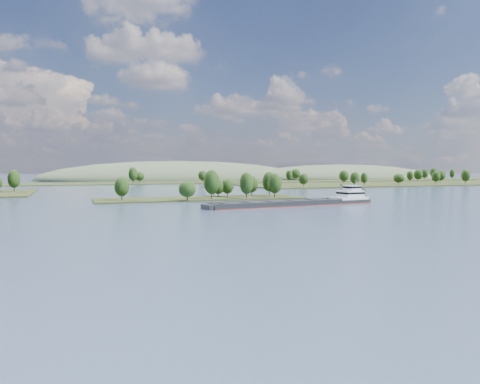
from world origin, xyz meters
name	(u,v)px	position (x,y,z in m)	size (l,w,h in m)	color
ground	(244,210)	(0.00, 120.00, 0.00)	(1800.00, 1800.00, 0.00)	#3C5068
tree_island	(215,191)	(6.68, 178.92, 3.87)	(100.00, 32.84, 14.81)	#262F15
right_bank	(417,183)	(231.34, 299.77, 0.90)	(320.00, 90.00, 14.10)	#262F15
back_shoreline	(150,182)	(9.44, 399.69, 0.70)	(900.00, 60.00, 15.68)	#262F15
hill_east	(341,179)	(260.00, 470.00, 0.00)	(260.00, 140.00, 36.00)	#404F36
hill_west	(180,180)	(60.00, 500.00, 0.00)	(320.00, 160.00, 44.00)	#404F36
cargo_barge	(303,202)	(30.53, 132.54, 1.31)	(77.14, 20.13, 10.36)	black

